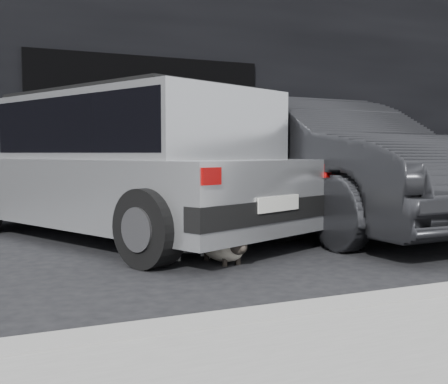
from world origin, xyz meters
name	(u,v)px	position (x,y,z in m)	size (l,w,h in m)	color
ground	(167,252)	(0.00, 0.00, 0.00)	(80.00, 80.00, 0.00)	black
building_facade	(119,77)	(1.00, 6.00, 2.50)	(34.00, 4.00, 5.00)	black
garage_opening	(148,134)	(1.00, 3.99, 1.30)	(4.00, 0.10, 2.60)	black
curb	(443,297)	(1.00, -2.60, 0.06)	(18.00, 0.25, 0.12)	gray
silver_hatchback	(129,159)	(-0.09, 1.09, 0.91)	(3.66, 4.93, 1.66)	silver
second_car	(318,164)	(2.31, 0.80, 0.84)	(1.79, 5.12, 1.69)	black
cat_siamese	(225,249)	(0.30, -0.73, 0.13)	(0.34, 0.81, 0.28)	beige
cat_white	(194,240)	(0.14, -0.40, 0.17)	(0.75, 0.27, 0.35)	white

